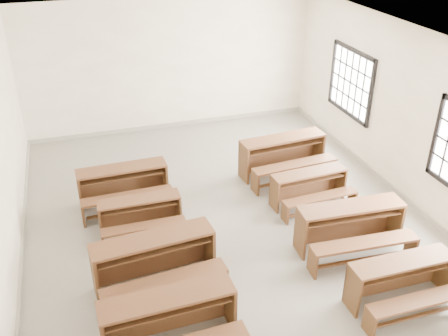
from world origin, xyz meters
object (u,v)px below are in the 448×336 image
object	(u,v)px
desk_set_3	(123,183)
desk_set_4	(402,279)
desk_set_6	(310,186)
desk_set_7	(283,153)
desk_set_5	(351,224)
desk_set_1	(155,259)
desk_set_2	(140,213)
desk_set_0	(169,318)

from	to	relation	value
desk_set_3	desk_set_4	size ratio (longest dim) A/B	1.08
desk_set_6	desk_set_7	size ratio (longest dim) A/B	0.80
desk_set_4	desk_set_5	xyz separation A→B (m)	(-0.05, 1.33, 0.05)
desk_set_1	desk_set_2	bearing A→B (deg)	84.57
desk_set_3	desk_set_6	world-z (taller)	desk_set_3
desk_set_4	desk_set_7	size ratio (longest dim) A/B	0.83
desk_set_0	desk_set_7	world-z (taller)	desk_set_7
desk_set_1	desk_set_7	world-z (taller)	desk_set_1
desk_set_4	desk_set_6	size ratio (longest dim) A/B	1.04
desk_set_2	desk_set_4	distance (m)	4.31
desk_set_0	desk_set_7	size ratio (longest dim) A/B	0.94
desk_set_3	desk_set_7	bearing A→B (deg)	1.50
desk_set_3	desk_set_4	world-z (taller)	desk_set_3
desk_set_0	desk_set_1	bearing A→B (deg)	86.02
desk_set_4	desk_set_0	bearing A→B (deg)	176.70
desk_set_5	desk_set_6	size ratio (longest dim) A/B	1.20
desk_set_4	desk_set_2	bearing A→B (deg)	139.29
desk_set_6	desk_set_7	xyz separation A→B (m)	(-0.00, 1.22, 0.09)
desk_set_2	desk_set_5	bearing A→B (deg)	-24.58
desk_set_0	desk_set_4	distance (m)	3.30
desk_set_4	desk_set_7	xyz separation A→B (m)	(-0.08, 3.98, 0.07)
desk_set_4	desk_set_6	distance (m)	2.77
desk_set_1	desk_set_7	size ratio (longest dim) A/B	1.01
desk_set_0	desk_set_6	xyz separation A→B (m)	(3.22, 2.56, -0.07)
desk_set_1	desk_set_5	xyz separation A→B (m)	(3.20, -0.08, -0.01)
desk_set_2	desk_set_4	bearing A→B (deg)	-40.51
desk_set_2	desk_set_7	bearing A→B (deg)	20.57
desk_set_0	desk_set_1	xyz separation A→B (m)	(0.04, 1.20, 0.02)
desk_set_0	desk_set_2	distance (m)	2.62
desk_set_2	desk_set_7	size ratio (longest dim) A/B	0.76
desk_set_0	desk_set_1	size ratio (longest dim) A/B	0.93
desk_set_0	desk_set_3	xyz separation A→B (m)	(-0.10, 3.61, -0.02)
desk_set_2	desk_set_0	bearing A→B (deg)	-90.54
desk_set_5	desk_set_1	bearing A→B (deg)	-178.02
desk_set_0	desk_set_5	bearing A→B (deg)	17.13
desk_set_0	desk_set_5	size ratio (longest dim) A/B	0.98
desk_set_3	desk_set_4	bearing A→B (deg)	-49.65
desk_set_3	desk_set_5	size ratio (longest dim) A/B	0.93
desk_set_0	desk_set_2	xyz separation A→B (m)	(0.05, 2.62, -0.08)
desk_set_1	desk_set_3	size ratio (longest dim) A/B	1.12
desk_set_0	desk_set_2	bearing A→B (deg)	87.06
desk_set_3	desk_set_6	size ratio (longest dim) A/B	1.12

